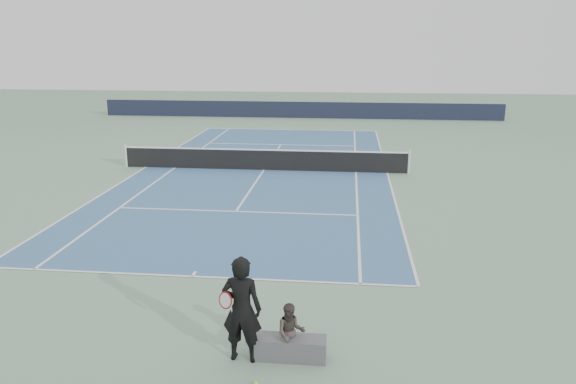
# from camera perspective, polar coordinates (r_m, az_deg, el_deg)

# --- Properties ---
(ground) EXTENTS (80.00, 80.00, 0.00)m
(ground) POSITION_cam_1_polar(r_m,az_deg,el_deg) (25.26, -2.46, 2.23)
(ground) COLOR gray
(court_surface) EXTENTS (10.97, 23.77, 0.01)m
(court_surface) POSITION_cam_1_polar(r_m,az_deg,el_deg) (25.26, -2.46, 2.24)
(court_surface) COLOR #3B618D
(court_surface) RESTS_ON ground
(tennis_net) EXTENTS (12.90, 0.10, 1.07)m
(tennis_net) POSITION_cam_1_polar(r_m,az_deg,el_deg) (25.15, -2.48, 3.35)
(tennis_net) COLOR silver
(tennis_net) RESTS_ON ground
(windscreen_far) EXTENTS (30.00, 0.25, 1.20)m
(windscreen_far) POSITION_cam_1_polar(r_m,az_deg,el_deg) (42.69, 1.13, 8.34)
(windscreen_far) COLOR black
(windscreen_far) RESTS_ON ground
(tennis_player) EXTENTS (0.85, 0.60, 2.00)m
(tennis_player) POSITION_cam_1_polar(r_m,az_deg,el_deg) (10.24, -4.73, -11.76)
(tennis_player) COLOR black
(tennis_player) RESTS_ON ground
(tennis_ball) EXTENTS (0.07, 0.07, 0.07)m
(tennis_ball) POSITION_cam_1_polar(r_m,az_deg,el_deg) (10.00, -3.30, -18.86)
(tennis_ball) COLOR #C4E22E
(tennis_ball) RESTS_ON ground
(spectator_bench) EXTENTS (1.34, 0.62, 1.11)m
(spectator_bench) POSITION_cam_1_polar(r_m,az_deg,el_deg) (10.53, 0.27, -14.78)
(spectator_bench) COLOR #505054
(spectator_bench) RESTS_ON ground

